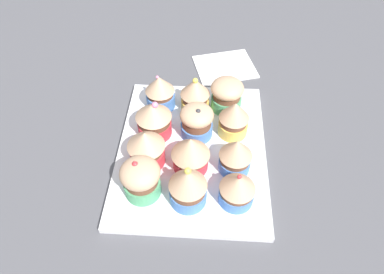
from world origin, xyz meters
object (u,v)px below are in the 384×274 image
cupcake_3 (141,178)px  cupcake_8 (227,94)px  cupcake_2 (146,147)px  cupcake_6 (188,153)px  cupcake_9 (234,118)px  cupcake_0 (160,92)px  cupcake_11 (237,188)px  cupcake_1 (154,119)px  cupcake_7 (191,186)px  cupcake_4 (196,94)px  cupcake_5 (197,121)px  napkin (225,66)px  baking_tray (192,150)px  cupcake_10 (236,155)px

cupcake_3 → cupcake_8: (-20.41, 13.47, -0.23)cm
cupcake_3 → cupcake_2: bearing=-179.5°
cupcake_6 → cupcake_9: cupcake_9 is taller
cupcake_0 → cupcake_11: size_ratio=1.13×
cupcake_1 → cupcake_7: size_ratio=0.94×
cupcake_1 → cupcake_8: 15.19cm
cupcake_4 → cupcake_7: cupcake_7 is taller
cupcake_4 → cupcake_7: bearing=0.8°
cupcake_5 → cupcake_7: size_ratio=0.85×
cupcake_4 → cupcake_11: bearing=20.0°
napkin → cupcake_5: bearing=-14.1°
cupcake_6 → cupcake_3: bearing=-52.3°
cupcake_2 → cupcake_9: size_ratio=0.98×
cupcake_0 → cupcake_5: 10.37cm
baking_tray → cupcake_5: bearing=169.2°
baking_tray → cupcake_6: size_ratio=4.63×
cupcake_2 → cupcake_8: bearing=136.4°
baking_tray → cupcake_1: bearing=-115.1°
cupcake_3 → cupcake_9: bearing=133.1°
cupcake_2 → napkin: size_ratio=0.56×
cupcake_2 → cupcake_4: bearing=150.6°
baking_tray → cupcake_11: 13.19cm
cupcake_2 → cupcake_3: 6.20cm
cupcake_7 → cupcake_0: bearing=-161.1°
baking_tray → cupcake_10: size_ratio=4.65×
cupcake_0 → cupcake_10: (14.60, 14.21, 0.03)cm
cupcake_5 → cupcake_7: 14.01cm
cupcake_0 → napkin: cupcake_0 is taller
cupcake_9 → cupcake_6: bearing=-42.7°
cupcake_0 → cupcake_4: size_ratio=0.98×
cupcake_1 → cupcake_9: size_ratio=1.04×
cupcake_1 → cupcake_10: cupcake_1 is taller
cupcake_1 → cupcake_8: cupcake_1 is taller
cupcake_1 → cupcake_4: cupcake_1 is taller
cupcake_9 → cupcake_10: bearing=0.8°
cupcake_3 → cupcake_10: 15.77cm
cupcake_9 → cupcake_11: bearing=1.1°
napkin → cupcake_2: bearing=-25.5°
cupcake_9 → cupcake_4: bearing=-130.0°
cupcake_6 → cupcake_7: (6.51, 0.81, 0.20)cm
cupcake_1 → cupcake_2: size_ratio=1.06×
cupcake_2 → cupcake_11: size_ratio=1.11×
baking_tray → cupcake_10: (3.97, 7.40, 4.25)cm
cupcake_8 → napkin: cupcake_8 is taller
cupcake_6 → cupcake_7: bearing=7.1°
baking_tray → cupcake_4: 11.09cm
cupcake_8 → cupcake_11: (21.04, 1.47, -0.24)cm
cupcake_5 → cupcake_6: bearing=-7.6°
cupcake_7 → cupcake_9: 16.30cm
cupcake_1 → cupcake_11: 19.85cm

